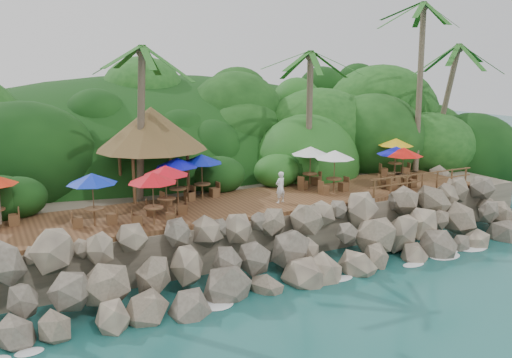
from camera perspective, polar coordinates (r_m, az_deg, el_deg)
ground at (r=22.84m, az=7.12°, el=-11.25°), size 140.00×140.00×0.00m
land_base at (r=36.16m, az=-7.36°, el=-0.64°), size 32.00×25.20×2.10m
jungle_hill at (r=43.34m, az=-10.77°, el=-0.01°), size 44.80×28.00×15.40m
seawall at (r=23.97m, az=4.46°, el=-7.08°), size 29.00×4.00×2.30m
terrace at (r=26.98m, az=0.00°, el=-2.49°), size 26.00×5.00×0.20m
jungle_foliage at (r=35.50m, az=-6.75°, el=-2.61°), size 44.00×16.00×12.00m
foam_line at (r=23.05m, az=6.69°, el=-10.93°), size 25.20×0.80×0.06m
palms at (r=28.77m, az=-2.00°, el=17.93°), size 36.99×6.72×14.26m
palapa at (r=28.05m, az=-11.08°, el=5.33°), size 5.72×5.72×4.60m
dining_clusters at (r=26.60m, az=-0.28°, el=1.71°), size 24.32×5.31×2.29m
railing at (r=30.17m, az=17.33°, el=-0.09°), size 7.20×0.10×1.00m
waiter at (r=26.33m, az=2.61°, el=-0.89°), size 0.65×0.50×1.58m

